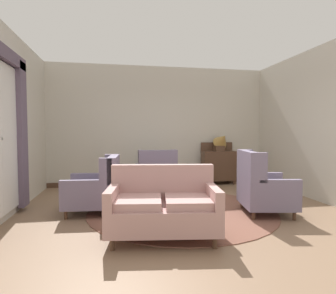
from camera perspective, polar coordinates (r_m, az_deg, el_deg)
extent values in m
plane|color=#896B51|center=(4.77, 3.66, -13.69)|extent=(8.05, 8.05, 0.00)
cube|color=beige|center=(7.39, -1.76, 4.32)|extent=(5.87, 0.08, 3.07)
cube|color=beige|center=(5.57, -28.71, 4.36)|extent=(0.08, 4.02, 3.07)
cube|color=beige|center=(6.62, 26.50, 4.15)|extent=(0.08, 4.02, 3.07)
cube|color=#4C3323|center=(7.45, -1.68, -7.10)|extent=(5.71, 0.03, 0.12)
cylinder|color=brown|center=(5.05, 2.81, -12.67)|extent=(3.24, 3.24, 0.01)
cube|color=silver|center=(4.78, -31.00, 1.46)|extent=(0.03, 1.20, 2.21)
cube|color=white|center=(4.77, -30.80, 1.46)|extent=(0.02, 1.28, 2.29)
cube|color=white|center=(4.77, -30.78, 1.46)|extent=(0.02, 0.04, 2.21)
cube|color=white|center=(4.77, -30.78, 1.46)|extent=(0.02, 1.20, 0.04)
cube|color=#605166|center=(5.50, -27.58, 2.22)|extent=(0.10, 0.32, 2.51)
cube|color=#605166|center=(4.90, -30.74, 16.40)|extent=(0.10, 1.88, 0.20)
cylinder|color=#4C3323|center=(4.90, 3.03, -7.39)|extent=(0.84, 0.84, 0.04)
cylinder|color=#4C3323|center=(4.95, 3.02, -9.99)|extent=(0.10, 0.10, 0.42)
cube|color=#4C3323|center=(5.04, 5.55, -12.38)|extent=(0.28, 0.08, 0.07)
cube|color=#4C3323|center=(5.15, 1.17, -12.03)|extent=(0.21, 0.27, 0.07)
cube|color=#4C3323|center=(4.80, 2.20, -13.15)|extent=(0.20, 0.27, 0.07)
cylinder|color=brown|center=(4.85, 2.78, -7.14)|extent=(0.09, 0.09, 0.02)
ellipsoid|color=brown|center=(4.83, 2.78, -5.81)|extent=(0.16, 0.16, 0.20)
cylinder|color=brown|center=(4.81, 2.78, -4.11)|extent=(0.08, 0.08, 0.08)
torus|color=brown|center=(4.81, 2.79, -3.61)|extent=(0.14, 0.14, 0.02)
cube|color=tan|center=(3.70, -0.98, -13.94)|extent=(1.50, 0.99, 0.30)
cube|color=tan|center=(3.93, -1.11, -7.05)|extent=(1.41, 0.34, 0.48)
cube|color=tan|center=(3.61, -5.95, -11.04)|extent=(0.64, 0.68, 0.10)
cube|color=tan|center=(3.63, 3.99, -10.97)|extent=(0.64, 0.68, 0.10)
cube|color=tan|center=(3.63, -11.38, -9.95)|extent=(0.21, 0.71, 0.23)
cube|color=tan|center=(3.66, 9.36, -9.82)|extent=(0.21, 0.71, 0.23)
cylinder|color=#4C3323|center=(3.51, -11.25, -18.82)|extent=(0.06, 0.06, 0.14)
cylinder|color=#4C3323|center=(3.54, 9.48, -18.61)|extent=(0.06, 0.06, 0.14)
cylinder|color=#4C3323|center=(4.11, -9.82, -15.50)|extent=(0.06, 0.06, 0.14)
cylinder|color=#4C3323|center=(4.13, 7.57, -15.37)|extent=(0.06, 0.06, 0.14)
cube|color=slate|center=(6.46, -2.54, -6.65)|extent=(0.85, 0.86, 0.29)
cube|color=slate|center=(6.06, -2.03, -3.26)|extent=(0.84, 0.15, 0.56)
cube|color=slate|center=(6.21, 1.20, -2.48)|extent=(0.10, 0.20, 0.42)
cube|color=slate|center=(6.09, -5.60, -2.61)|extent=(0.10, 0.20, 0.42)
cube|color=slate|center=(6.54, 0.59, -4.36)|extent=(0.11, 0.75, 0.20)
cube|color=slate|center=(6.43, -5.88, -4.51)|extent=(0.11, 0.75, 0.20)
cylinder|color=#4C3323|center=(6.89, -0.17, -7.85)|extent=(0.06, 0.06, 0.14)
cylinder|color=#4C3323|center=(6.79, -5.85, -8.03)|extent=(0.06, 0.06, 0.14)
cylinder|color=#4C3323|center=(6.23, 1.08, -9.02)|extent=(0.06, 0.06, 0.14)
cylinder|color=#4C3323|center=(6.12, -5.20, -9.25)|extent=(0.06, 0.06, 0.14)
cube|color=slate|center=(5.02, -15.13, -9.73)|extent=(0.94, 0.91, 0.26)
cube|color=slate|center=(4.90, -10.97, -5.08)|extent=(0.21, 0.84, 0.56)
cube|color=slate|center=(5.26, -11.58, -3.79)|extent=(0.21, 0.12, 0.43)
cube|color=slate|center=(4.54, -12.55, -4.89)|extent=(0.21, 0.12, 0.43)
cube|color=slate|center=(5.34, -15.05, -6.32)|extent=(0.78, 0.17, 0.22)
cube|color=slate|center=(4.63, -16.55, -7.79)|extent=(0.78, 0.17, 0.22)
cylinder|color=#4C3323|center=(5.46, -18.25, -10.92)|extent=(0.06, 0.06, 0.14)
cylinder|color=#4C3323|center=(4.82, -20.05, -12.82)|extent=(0.06, 0.06, 0.14)
cylinder|color=#4C3323|center=(5.35, -10.67, -11.11)|extent=(0.06, 0.06, 0.14)
cylinder|color=#4C3323|center=(4.70, -11.41, -13.11)|extent=(0.06, 0.06, 0.14)
cube|color=slate|center=(5.05, 19.38, -9.46)|extent=(0.94, 0.97, 0.31)
cube|color=slate|center=(4.87, 15.82, -4.36)|extent=(0.29, 0.85, 0.61)
cube|color=slate|center=(4.54, 18.22, -4.01)|extent=(0.21, 0.13, 0.47)
cube|color=slate|center=(5.24, 15.66, -3.03)|extent=(0.21, 0.13, 0.47)
cube|color=slate|center=(4.68, 21.55, -7.35)|extent=(0.70, 0.22, 0.20)
cube|color=slate|center=(5.36, 18.61, -5.98)|extent=(0.70, 0.22, 0.20)
cylinder|color=#4C3323|center=(4.91, 24.30, -12.61)|extent=(0.06, 0.06, 0.14)
cylinder|color=#4C3323|center=(5.52, 21.31, -10.81)|extent=(0.06, 0.06, 0.14)
cylinder|color=#4C3323|center=(4.69, 16.99, -13.21)|extent=(0.06, 0.06, 0.14)
cylinder|color=#4C3323|center=(5.33, 14.79, -11.22)|extent=(0.06, 0.06, 0.14)
cylinder|color=#4C3323|center=(5.97, 17.21, -4.04)|extent=(0.47, 0.47, 0.03)
cylinder|color=#4C3323|center=(6.02, 17.16, -7.19)|extent=(0.07, 0.07, 0.64)
cylinder|color=#4C3323|center=(6.07, 17.12, -9.96)|extent=(0.31, 0.31, 0.04)
cube|color=#4C3323|center=(7.54, 10.22, -3.75)|extent=(0.87, 0.35, 0.77)
cube|color=#4C3323|center=(7.64, 9.86, 0.10)|extent=(0.87, 0.04, 0.23)
cube|color=#4C3323|center=(7.37, 7.70, -7.33)|extent=(0.06, 0.06, 0.10)
cube|color=#4C3323|center=(7.64, 13.25, -7.01)|extent=(0.06, 0.06, 0.10)
cube|color=#4C3323|center=(7.59, 7.12, -7.01)|extent=(0.06, 0.06, 0.10)
cube|color=#4C3323|center=(7.86, 12.53, -6.71)|extent=(0.06, 0.06, 0.10)
cube|color=#4C3323|center=(7.48, 10.31, -0.30)|extent=(0.24, 0.24, 0.14)
cone|color=#B28942|center=(7.42, 10.98, 1.51)|extent=(0.43, 0.53, 0.50)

